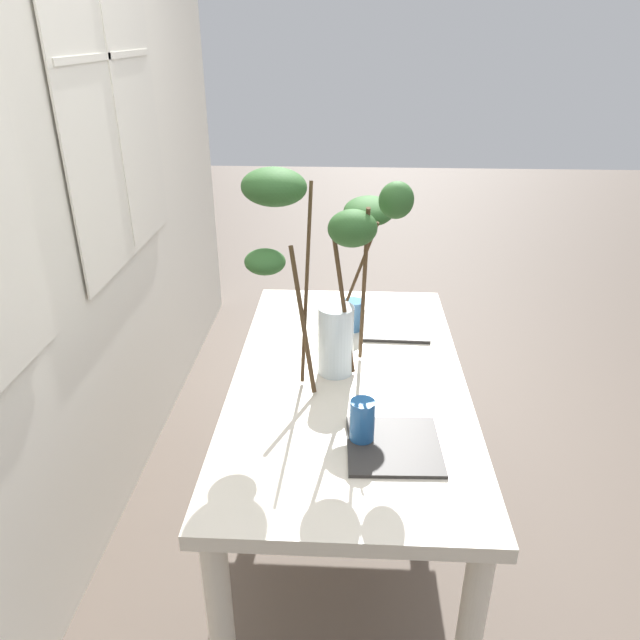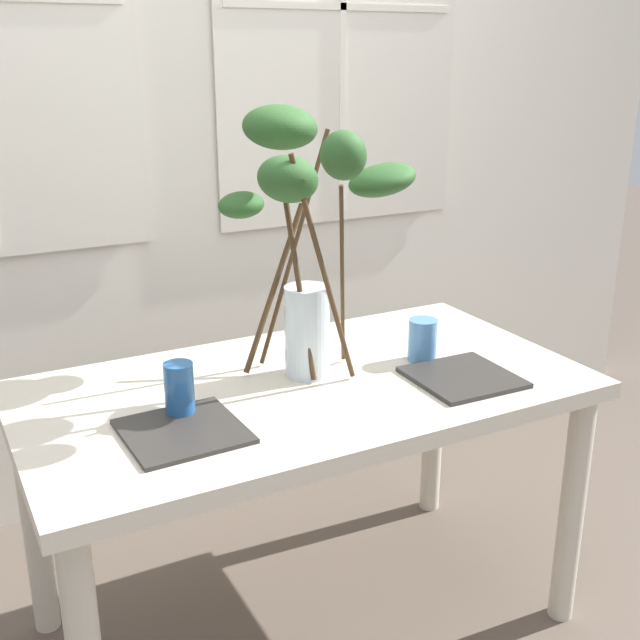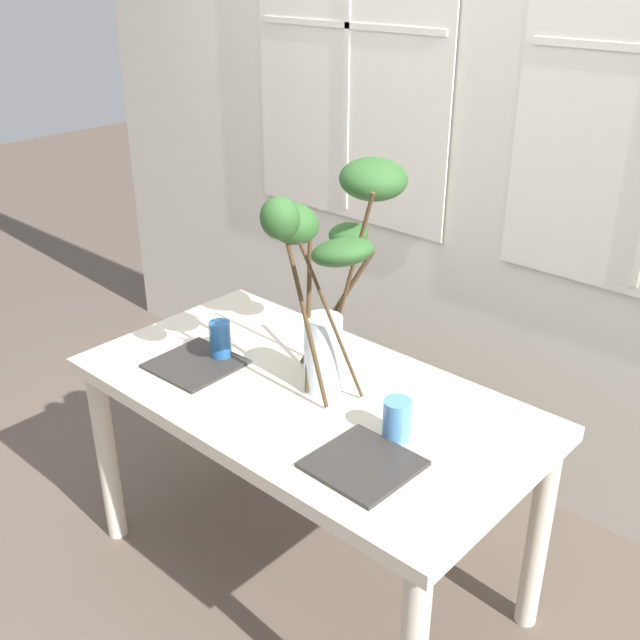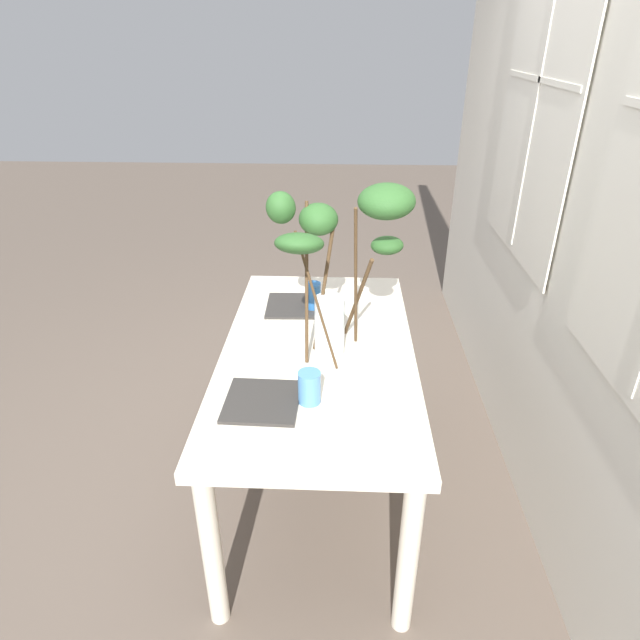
# 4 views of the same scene
# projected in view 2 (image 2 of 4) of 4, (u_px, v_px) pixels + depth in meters

# --- Properties ---
(ground) EXTENTS (14.00, 14.00, 0.00)m
(ground) POSITION_uv_depth(u_px,v_px,m) (307.00, 619.00, 2.28)
(ground) COLOR brown
(back_wall_with_windows) EXTENTS (4.36, 0.14, 2.90)m
(back_wall_with_windows) POSITION_uv_depth(u_px,v_px,m) (171.00, 83.00, 2.63)
(back_wall_with_windows) COLOR silver
(back_wall_with_windows) RESTS_ON ground
(dining_table) EXTENTS (1.45, 0.77, 0.75)m
(dining_table) POSITION_uv_depth(u_px,v_px,m) (305.00, 418.00, 2.08)
(dining_table) COLOR beige
(dining_table) RESTS_ON ground
(vase_with_branches) EXTENTS (0.46, 0.54, 0.69)m
(vase_with_branches) POSITION_uv_depth(u_px,v_px,m) (303.00, 210.00, 1.99)
(vase_with_branches) COLOR silver
(vase_with_branches) RESTS_ON dining_table
(drinking_glass_blue_left) EXTENTS (0.07, 0.07, 0.13)m
(drinking_glass_blue_left) POSITION_uv_depth(u_px,v_px,m) (179.00, 390.00, 1.83)
(drinking_glass_blue_left) COLOR #235693
(drinking_glass_blue_left) RESTS_ON dining_table
(drinking_glass_blue_right) EXTENTS (0.08, 0.08, 0.12)m
(drinking_glass_blue_right) POSITION_uv_depth(u_px,v_px,m) (422.00, 340.00, 2.17)
(drinking_glass_blue_right) COLOR #4C84BC
(drinking_glass_blue_right) RESTS_ON dining_table
(plate_square_left) EXTENTS (0.27, 0.27, 0.01)m
(plate_square_left) POSITION_uv_depth(u_px,v_px,m) (183.00, 431.00, 1.77)
(plate_square_left) COLOR #2D2B28
(plate_square_left) RESTS_ON dining_table
(plate_square_right) EXTENTS (0.26, 0.26, 0.01)m
(plate_square_right) POSITION_uv_depth(u_px,v_px,m) (463.00, 377.00, 2.06)
(plate_square_right) COLOR #2D2B28
(plate_square_right) RESTS_ON dining_table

